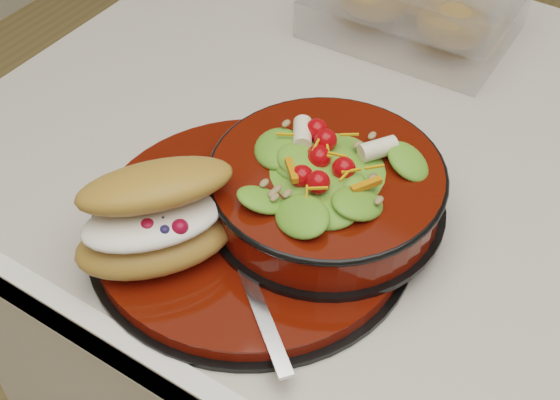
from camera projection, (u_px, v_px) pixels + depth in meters
The scene contains 5 objects.
dinner_plate at pixel (252, 227), 0.75m from camera, with size 0.32×0.32×0.02m.
salad_bowl at pixel (327, 181), 0.73m from camera, with size 0.23×0.23×0.10m.
croissant at pixel (157, 219), 0.69m from camera, with size 0.15×0.18×0.09m.
fork at pixel (251, 286), 0.69m from camera, with size 0.15×0.13×0.00m.
pastry_box at pixel (415, 0), 0.98m from camera, with size 0.25×0.19×0.09m.
Camera 1 is at (0.08, -0.61, 1.46)m, focal length 50.00 mm.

